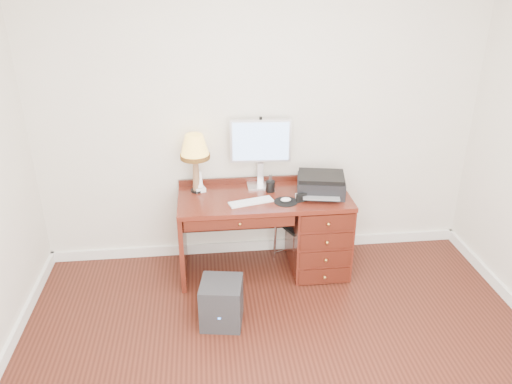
{
  "coord_description": "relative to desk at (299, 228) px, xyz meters",
  "views": [
    {
      "loc": [
        -0.5,
        -2.51,
        2.62
      ],
      "look_at": [
        -0.09,
        1.2,
        0.89
      ],
      "focal_mm": 35.0,
      "sensor_mm": 36.0,
      "label": 1
    }
  ],
  "objects": [
    {
      "name": "ground",
      "position": [
        -0.32,
        -1.4,
        -0.41
      ],
      "size": [
        4.0,
        4.0,
        0.0
      ],
      "primitive_type": "plane",
      "color": "#34120B",
      "rests_on": "ground"
    },
    {
      "name": "room_shell",
      "position": [
        -0.32,
        -0.77,
        -0.36
      ],
      "size": [
        4.0,
        4.0,
        4.0
      ],
      "color": "silver",
      "rests_on": "ground"
    },
    {
      "name": "desk",
      "position": [
        0.0,
        0.0,
        0.0
      ],
      "size": [
        1.5,
        0.67,
        0.75
      ],
      "color": "#591C12",
      "rests_on": "ground"
    },
    {
      "name": "monitor",
      "position": [
        -0.33,
        0.23,
        0.73
      ],
      "size": [
        0.54,
        0.19,
        0.62
      ],
      "rotation": [
        0.0,
        0.0,
        -0.06
      ],
      "color": "silver",
      "rests_on": "desk"
    },
    {
      "name": "keyboard",
      "position": [
        -0.45,
        -0.12,
        0.34
      ],
      "size": [
        0.39,
        0.2,
        0.01
      ],
      "primitive_type": "cube",
      "rotation": [
        0.0,
        0.0,
        0.26
      ],
      "color": "white",
      "rests_on": "desk"
    },
    {
      "name": "mouse_pad",
      "position": [
        -0.15,
        -0.14,
        0.35
      ],
      "size": [
        0.2,
        0.2,
        0.04
      ],
      "color": "black",
      "rests_on": "desk"
    },
    {
      "name": "printer",
      "position": [
        0.18,
        -0.01,
        0.43
      ],
      "size": [
        0.46,
        0.39,
        0.18
      ],
      "rotation": [
        0.0,
        0.0,
        -0.19
      ],
      "color": "black",
      "rests_on": "desk"
    },
    {
      "name": "leg_lamp",
      "position": [
        -0.91,
        0.16,
        0.73
      ],
      "size": [
        0.26,
        0.26,
        0.53
      ],
      "color": "black",
      "rests_on": "desk"
    },
    {
      "name": "phone",
      "position": [
        -0.88,
        0.16,
        0.39
      ],
      "size": [
        0.11,
        0.11,
        0.19
      ],
      "rotation": [
        0.0,
        0.0,
        0.33
      ],
      "color": "white",
      "rests_on": "desk"
    },
    {
      "name": "pen_cup",
      "position": [
        -0.26,
        0.08,
        0.39
      ],
      "size": [
        0.08,
        0.08,
        0.1
      ],
      "primitive_type": "cylinder",
      "color": "black",
      "rests_on": "desk"
    },
    {
      "name": "chair",
      "position": [
        0.02,
        0.0,
        0.09
      ],
      "size": [
        0.51,
        0.52,
        0.83
      ],
      "rotation": [
        0.0,
        0.0,
        0.41
      ],
      "color": "black",
      "rests_on": "ground"
    },
    {
      "name": "equipment_box",
      "position": [
        -0.74,
        -0.72,
        -0.23
      ],
      "size": [
        0.36,
        0.36,
        0.37
      ],
      "primitive_type": "cube",
      "rotation": [
        0.0,
        0.0,
        -0.16
      ],
      "color": "black",
      "rests_on": "ground"
    }
  ]
}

